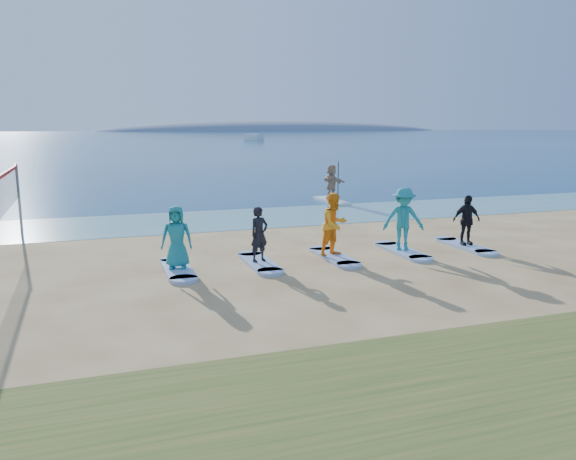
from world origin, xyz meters
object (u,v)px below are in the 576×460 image
object	(u,v)px
student_0	(177,237)
surfboard_1	(259,263)
paddleboard	(331,201)
surfboard_4	(465,246)
surfboard_0	(178,269)
student_3	(403,219)
student_2	(334,224)
boat_offshore_b	(254,140)
student_1	(259,234)
surfboard_3	(402,251)
student_4	(466,220)
paddleboarder	(332,182)
surfboard_2	(334,257)
volleyball_net	(0,198)

from	to	relation	value
student_0	surfboard_1	size ratio (longest dim) A/B	0.75
paddleboard	surfboard_1	world-z (taller)	paddleboard
surfboard_4	surfboard_0	bearing A→B (deg)	180.00
surfboard_0	student_3	world-z (taller)	student_3
surfboard_0	student_2	xyz separation A→B (m)	(4.47, 0.00, 0.95)
surfboard_0	boat_offshore_b	bearing A→B (deg)	73.64
paddleboard	student_1	bearing A→B (deg)	-123.25
student_2	surfboard_3	size ratio (longest dim) A/B	0.82
surfboard_1	student_4	distance (m)	6.76
student_3	student_1	bearing A→B (deg)	-160.60
paddleboard	surfboard_3	bearing A→B (deg)	-103.51
paddleboarder	student_4	distance (m)	10.98
paddleboarder	surfboard_0	distance (m)	14.29
paddleboard	surfboard_2	world-z (taller)	paddleboard
student_1	paddleboarder	bearing A→B (deg)	37.42
student_0	surfboard_2	world-z (taller)	student_0
paddleboard	surfboard_1	bearing A→B (deg)	-123.25
student_3	student_4	bearing A→B (deg)	19.40
surfboard_1	student_2	world-z (taller)	student_2
surfboard_3	surfboard_4	world-z (taller)	same
boat_offshore_b	surfboard_4	bearing A→B (deg)	-123.88
student_1	surfboard_0	bearing A→B (deg)	159.42
volleyball_net	surfboard_4	size ratio (longest dim) A/B	4.13
student_1	surfboard_2	size ratio (longest dim) A/B	0.69
surfboard_2	student_2	size ratio (longest dim) A/B	1.22
paddleboarder	paddleboard	bearing A→B (deg)	-0.00
surfboard_0	student_4	world-z (taller)	student_4
paddleboard	paddleboarder	xyz separation A→B (m)	(0.00, 0.00, 0.93)
student_1	student_3	bearing A→B (deg)	-20.58
volleyball_net	boat_offshore_b	xyz separation A→B (m)	(38.50, 114.74, -1.90)
boat_offshore_b	surfboard_2	bearing A→B (deg)	-125.96
surfboard_0	surfboard_2	xyz separation A→B (m)	(4.47, 0.00, 0.00)
paddleboarder	surfboard_4	bearing A→B (deg)	166.88
student_0	surfboard_4	size ratio (longest dim) A/B	0.75
paddleboard	surfboard_1	distance (m)	12.95
student_1	surfboard_2	bearing A→B (deg)	-20.58
boat_offshore_b	surfboard_3	distance (m)	119.64
boat_offshore_b	student_0	bearing A→B (deg)	-128.01
paddleboard	surfboard_2	size ratio (longest dim) A/B	1.36
volleyball_net	paddleboarder	bearing A→B (deg)	34.66
paddleboard	surfboard_3	distance (m)	11.23
surfboard_0	surfboard_2	world-z (taller)	same
surfboard_0	paddleboard	bearing A→B (deg)	50.35
boat_offshore_b	surfboard_3	world-z (taller)	boat_offshore_b
volleyball_net	student_4	xyz separation A→B (m)	(13.26, -1.71, -1.03)
student_2	surfboard_3	world-z (taller)	student_2
paddleboarder	surfboard_2	world-z (taller)	paddleboarder
volleyball_net	student_2	distance (m)	9.00
volleyball_net	paddleboard	xyz separation A→B (m)	(13.41, 9.27, -1.84)
paddleboarder	student_0	world-z (taller)	paddleboarder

